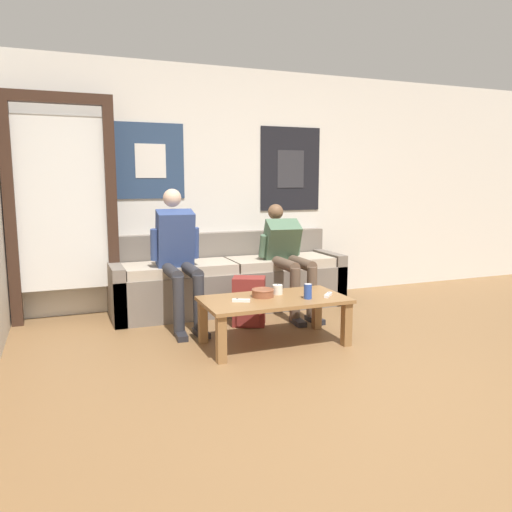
{
  "coord_description": "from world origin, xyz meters",
  "views": [
    {
      "loc": [
        -1.81,
        -2.41,
        1.36
      ],
      "look_at": [
        -0.19,
        1.71,
        0.68
      ],
      "focal_mm": 35.0,
      "sensor_mm": 36.0,
      "label": 1
    }
  ],
  "objects_px": {
    "drink_can_blue": "(308,291)",
    "game_controller_near_right": "(241,300)",
    "person_seated_adult": "(178,252)",
    "backpack": "(249,302)",
    "coffee_table": "(274,305)",
    "game_controller_near_left": "(328,295)",
    "couch": "(229,281)",
    "pillar_candle": "(277,289)",
    "ceramic_bowl": "(263,292)",
    "person_seated_teen": "(287,254)"
  },
  "relations": [
    {
      "from": "ceramic_bowl",
      "to": "coffee_table",
      "type": "bearing_deg",
      "value": -45.74
    },
    {
      "from": "person_seated_adult",
      "to": "backpack",
      "type": "distance_m",
      "value": 0.81
    },
    {
      "from": "person_seated_teen",
      "to": "person_seated_adult",
      "type": "bearing_deg",
      "value": -179.43
    },
    {
      "from": "backpack",
      "to": "game_controller_near_right",
      "type": "bearing_deg",
      "value": -115.83
    },
    {
      "from": "person_seated_adult",
      "to": "game_controller_near_left",
      "type": "distance_m",
      "value": 1.46
    },
    {
      "from": "person_seated_adult",
      "to": "ceramic_bowl",
      "type": "relative_size",
      "value": 6.75
    },
    {
      "from": "person_seated_adult",
      "to": "game_controller_near_right",
      "type": "relative_size",
      "value": 8.81
    },
    {
      "from": "couch",
      "to": "drink_can_blue",
      "type": "distance_m",
      "value": 1.4
    },
    {
      "from": "game_controller_near_left",
      "to": "game_controller_near_right",
      "type": "bearing_deg",
      "value": 173.65
    },
    {
      "from": "ceramic_bowl",
      "to": "person_seated_adult",
      "type": "bearing_deg",
      "value": 123.27
    },
    {
      "from": "ceramic_bowl",
      "to": "drink_can_blue",
      "type": "distance_m",
      "value": 0.37
    },
    {
      "from": "person_seated_teen",
      "to": "game_controller_near_right",
      "type": "bearing_deg",
      "value": -132.1
    },
    {
      "from": "couch",
      "to": "person_seated_adult",
      "type": "height_order",
      "value": "person_seated_adult"
    },
    {
      "from": "drink_can_blue",
      "to": "game_controller_near_right",
      "type": "xyz_separation_m",
      "value": [
        -0.55,
        0.1,
        -0.05
      ]
    },
    {
      "from": "drink_can_blue",
      "to": "backpack",
      "type": "bearing_deg",
      "value": 109.18
    },
    {
      "from": "backpack",
      "to": "couch",
      "type": "bearing_deg",
      "value": 87.73
    },
    {
      "from": "person_seated_adult",
      "to": "person_seated_teen",
      "type": "bearing_deg",
      "value": 0.57
    },
    {
      "from": "game_controller_near_right",
      "to": "ceramic_bowl",
      "type": "bearing_deg",
      "value": 23.82
    },
    {
      "from": "pillar_candle",
      "to": "game_controller_near_right",
      "type": "bearing_deg",
      "value": -158.99
    },
    {
      "from": "person_seated_adult",
      "to": "ceramic_bowl",
      "type": "bearing_deg",
      "value": -56.73
    },
    {
      "from": "ceramic_bowl",
      "to": "pillar_candle",
      "type": "distance_m",
      "value": 0.16
    },
    {
      "from": "coffee_table",
      "to": "backpack",
      "type": "distance_m",
      "value": 0.6
    },
    {
      "from": "ceramic_bowl",
      "to": "person_seated_teen",
      "type": "bearing_deg",
      "value": 53.65
    },
    {
      "from": "coffee_table",
      "to": "person_seated_adult",
      "type": "xyz_separation_m",
      "value": [
        -0.6,
        0.88,
        0.36
      ]
    },
    {
      "from": "backpack",
      "to": "pillar_candle",
      "type": "relative_size",
      "value": 4.96
    },
    {
      "from": "couch",
      "to": "pillar_candle",
      "type": "bearing_deg",
      "value": -87.11
    },
    {
      "from": "drink_can_blue",
      "to": "coffee_table",
      "type": "bearing_deg",
      "value": 153.31
    },
    {
      "from": "couch",
      "to": "pillar_candle",
      "type": "height_order",
      "value": "couch"
    },
    {
      "from": "coffee_table",
      "to": "pillar_candle",
      "type": "height_order",
      "value": "pillar_candle"
    },
    {
      "from": "ceramic_bowl",
      "to": "game_controller_near_left",
      "type": "relative_size",
      "value": 1.48
    },
    {
      "from": "coffee_table",
      "to": "ceramic_bowl",
      "type": "relative_size",
      "value": 6.31
    },
    {
      "from": "person_seated_teen",
      "to": "pillar_candle",
      "type": "xyz_separation_m",
      "value": [
        -0.45,
        -0.77,
        -0.18
      ]
    },
    {
      "from": "couch",
      "to": "coffee_table",
      "type": "bearing_deg",
      "value": -91.17
    },
    {
      "from": "backpack",
      "to": "game_controller_near_left",
      "type": "distance_m",
      "value": 0.85
    },
    {
      "from": "person_seated_teen",
      "to": "couch",
      "type": "bearing_deg",
      "value": 144.18
    },
    {
      "from": "coffee_table",
      "to": "game_controller_near_left",
      "type": "relative_size",
      "value": 9.36
    },
    {
      "from": "drink_can_blue",
      "to": "pillar_candle",
      "type": "bearing_deg",
      "value": 124.01
    },
    {
      "from": "drink_can_blue",
      "to": "game_controller_near_right",
      "type": "height_order",
      "value": "drink_can_blue"
    },
    {
      "from": "person_seated_adult",
      "to": "backpack",
      "type": "relative_size",
      "value": 2.78
    },
    {
      "from": "backpack",
      "to": "game_controller_near_right",
      "type": "distance_m",
      "value": 0.71
    },
    {
      "from": "person_seated_adult",
      "to": "drink_can_blue",
      "type": "bearing_deg",
      "value": -49.81
    },
    {
      "from": "coffee_table",
      "to": "person_seated_adult",
      "type": "height_order",
      "value": "person_seated_adult"
    },
    {
      "from": "coffee_table",
      "to": "game_controller_near_left",
      "type": "xyz_separation_m",
      "value": [
        0.44,
        -0.11,
        0.07
      ]
    },
    {
      "from": "game_controller_near_right",
      "to": "coffee_table",
      "type": "bearing_deg",
      "value": 5.27
    },
    {
      "from": "coffee_table",
      "to": "backpack",
      "type": "bearing_deg",
      "value": 90.06
    },
    {
      "from": "backpack",
      "to": "pillar_candle",
      "type": "height_order",
      "value": "pillar_candle"
    },
    {
      "from": "coffee_table",
      "to": "person_seated_teen",
      "type": "bearing_deg",
      "value": 59.22
    },
    {
      "from": "pillar_candle",
      "to": "coffee_table",
      "type": "bearing_deg",
      "value": -124.89
    },
    {
      "from": "game_controller_near_left",
      "to": "game_controller_near_right",
      "type": "xyz_separation_m",
      "value": [
        -0.74,
        0.08,
        0.0
      ]
    },
    {
      "from": "backpack",
      "to": "drink_can_blue",
      "type": "xyz_separation_m",
      "value": [
        0.25,
        -0.71,
        0.24
      ]
    }
  ]
}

